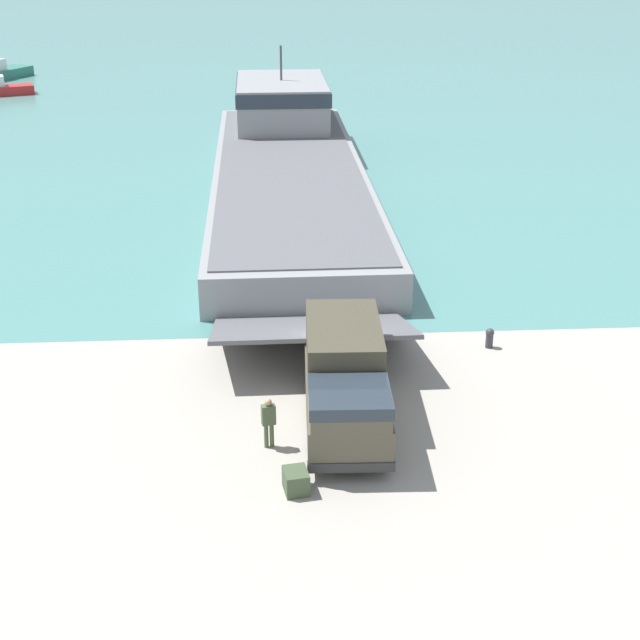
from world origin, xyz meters
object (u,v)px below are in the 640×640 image
Objects in this scene: mooring_bollard at (490,337)px; landing_craft at (287,156)px; military_truck at (345,381)px; soldier_on_ramp at (269,419)px; cargo_crate at (296,481)px.

landing_craft is at bearing 106.30° from mooring_bollard.
mooring_bollard is at bearing 133.45° from military_truck.
landing_craft is 26.04m from mooring_bollard.
military_truck is 8.37m from mooring_bollard.
soldier_on_ramp is (-1.41, -31.76, -0.76)m from landing_craft.
military_truck reaches higher than mooring_bollard.
soldier_on_ramp is 2.15× the size of mooring_bollard.
soldier_on_ramp is (-2.52, -1.29, -0.62)m from military_truck.
cargo_crate is at bearing -174.68° from soldier_on_ramp.
mooring_bollard is at bearing 49.45° from cargo_crate.
landing_craft is at bearing -176.17° from military_truck.
mooring_bollard is 0.98× the size of cargo_crate.
cargo_crate is (-7.94, -9.28, -0.09)m from mooring_bollard.
mooring_bollard is at bearing -63.87° from soldier_on_ramp.
landing_craft is at bearing 88.93° from cargo_crate.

